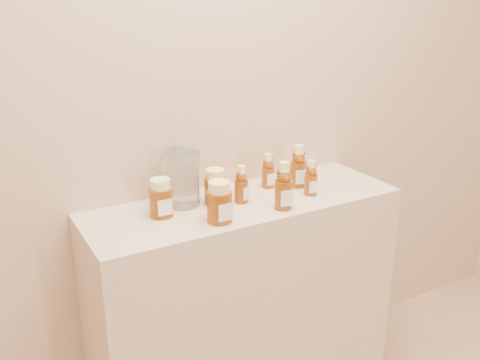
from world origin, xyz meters
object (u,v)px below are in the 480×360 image
display_table (244,305)px  bear_bottle_back_left (241,182)px  bear_bottle_front_left (284,182)px  glass_canister (181,176)px  honey_jar_left (161,198)px

display_table → bear_bottle_back_left: bear_bottle_back_left is taller
bear_bottle_front_left → glass_canister: 0.37m
honey_jar_left → bear_bottle_front_left: bearing=-17.5°
display_table → honey_jar_left: honey_jar_left is taller
bear_bottle_back_left → honey_jar_left: 0.31m
display_table → bear_bottle_front_left: 0.57m
bear_bottle_back_left → honey_jar_left: size_ratio=1.18×
bear_bottle_back_left → honey_jar_left: (-0.30, 0.03, -0.01)m
honey_jar_left → glass_canister: (0.10, 0.06, 0.04)m
display_table → glass_canister: size_ratio=5.51×
display_table → glass_canister: (-0.21, 0.09, 0.56)m
display_table → glass_canister: bearing=157.4°
honey_jar_left → bear_bottle_back_left: bearing=-1.9°
bear_bottle_front_left → honey_jar_left: size_ratio=1.46×
display_table → bear_bottle_front_left: size_ratio=6.07×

